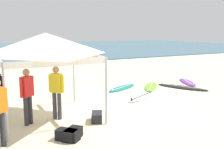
# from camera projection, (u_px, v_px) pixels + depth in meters

# --- Properties ---
(ground_plane) EXTENTS (80.00, 80.00, 0.00)m
(ground_plane) POSITION_uv_depth(u_px,v_px,m) (121.00, 108.00, 9.77)
(ground_plane) COLOR beige
(sea) EXTENTS (80.00, 36.00, 0.10)m
(sea) POSITION_uv_depth(u_px,v_px,m) (9.00, 49.00, 37.58)
(sea) COLOR #386B84
(sea) RESTS_ON ground
(canopy_tent) EXTENTS (2.94, 2.94, 2.75)m
(canopy_tent) POSITION_uv_depth(u_px,v_px,m) (45.00, 44.00, 8.28)
(canopy_tent) COLOR #B7B7BC
(canopy_tent) RESTS_ON ground
(surfboard_white) EXTENTS (2.03, 1.40, 0.19)m
(surfboard_white) POSITION_uv_depth(u_px,v_px,m) (141.00, 97.00, 11.23)
(surfboard_white) COLOR white
(surfboard_white) RESTS_ON ground
(surfboard_purple) EXTENTS (1.45, 2.17, 0.19)m
(surfboard_purple) POSITION_uv_depth(u_px,v_px,m) (187.00, 82.00, 14.37)
(surfboard_purple) COLOR purple
(surfboard_purple) RESTS_ON ground
(surfboard_black) EXTENTS (1.74, 2.63, 0.19)m
(surfboard_black) POSITION_uv_depth(u_px,v_px,m) (182.00, 87.00, 13.11)
(surfboard_black) COLOR black
(surfboard_black) RESTS_ON ground
(surfboard_teal) EXTENTS (2.18, 1.55, 0.19)m
(surfboard_teal) POSITION_uv_depth(u_px,v_px,m) (122.00, 88.00, 12.98)
(surfboard_teal) COLOR #19847F
(surfboard_teal) RESTS_ON ground
(surfboard_lime) EXTENTS (1.88, 2.03, 0.19)m
(surfboard_lime) POSITION_uv_depth(u_px,v_px,m) (151.00, 86.00, 13.29)
(surfboard_lime) COLOR #7AD12D
(surfboard_lime) RESTS_ON ground
(person_red) EXTENTS (0.46, 0.39, 1.71)m
(person_red) POSITION_uv_depth(u_px,v_px,m) (27.00, 93.00, 7.90)
(person_red) COLOR #2D2D33
(person_red) RESTS_ON ground
(person_yellow) EXTENTS (0.40, 0.44, 1.71)m
(person_yellow) POSITION_uv_depth(u_px,v_px,m) (56.00, 89.00, 8.41)
(person_yellow) COLOR #383842
(person_yellow) RESTS_ON ground
(gear_bag_near_tent) EXTENTS (0.66, 0.64, 0.28)m
(gear_bag_near_tent) POSITION_uv_depth(u_px,v_px,m) (73.00, 134.00, 6.97)
(gear_bag_near_tent) COLOR black
(gear_bag_near_tent) RESTS_ON ground
(gear_bag_by_pole) EXTENTS (0.64, 0.66, 0.28)m
(gear_bag_by_pole) POSITION_uv_depth(u_px,v_px,m) (68.00, 135.00, 6.90)
(gear_bag_by_pole) COLOR black
(gear_bag_by_pole) RESTS_ON ground
(gear_bag_on_sand) EXTENTS (0.55, 0.68, 0.28)m
(gear_bag_on_sand) POSITION_uv_depth(u_px,v_px,m) (97.00, 117.00, 8.32)
(gear_bag_on_sand) COLOR #232328
(gear_bag_on_sand) RESTS_ON ground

